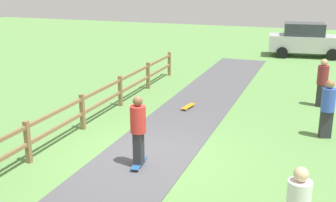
{
  "coord_description": "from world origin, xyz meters",
  "views": [
    {
      "loc": [
        4.01,
        -9.22,
        4.51
      ],
      "look_at": [
        -0.05,
        1.85,
        1.0
      ],
      "focal_mm": 45.15,
      "sensor_mm": 36.0,
      "label": 1
    }
  ],
  "objects": [
    {
      "name": "parked_car_silver",
      "position": [
        3.12,
        16.25,
        0.96
      ],
      "size": [
        4.37,
        2.36,
        1.92
      ],
      "color": "#B7B7BC",
      "rests_on": "ground_plane"
    },
    {
      "name": "bystander_maroon",
      "position": [
        4.15,
        6.29,
        0.95
      ],
      "size": [
        0.51,
        0.51,
        1.72
      ],
      "color": "#2D2D33",
      "rests_on": "ground_plane"
    },
    {
      "name": "skateboard_loose",
      "position": [
        -0.2,
        4.36,
        0.09
      ],
      "size": [
        0.32,
        0.82,
        0.08
      ],
      "color": "#BF8C19",
      "rests_on": "asphalt_path"
    },
    {
      "name": "bystander_blue",
      "position": [
        4.34,
        3.09,
        0.94
      ],
      "size": [
        0.48,
        0.48,
        1.71
      ],
      "color": "#2D2D33",
      "rests_on": "ground_plane"
    },
    {
      "name": "skater_riding",
      "position": [
        0.07,
        -0.54,
        1.01
      ],
      "size": [
        0.42,
        0.82,
        1.78
      ],
      "color": "#265999",
      "rests_on": "asphalt_path"
    },
    {
      "name": "wooden_fence",
      "position": [
        -2.6,
        0.0,
        0.67
      ],
      "size": [
        0.12,
        18.12,
        1.1
      ],
      "color": "olive",
      "rests_on": "ground_plane"
    },
    {
      "name": "asphalt_path",
      "position": [
        0.0,
        0.0,
        0.01
      ],
      "size": [
        2.4,
        28.0,
        0.02
      ],
      "primitive_type": "cube",
      "color": "#515156",
      "rests_on": "ground_plane"
    },
    {
      "name": "ground_plane",
      "position": [
        0.0,
        0.0,
        0.0
      ],
      "size": [
        60.0,
        60.0,
        0.0
      ],
      "primitive_type": "plane",
      "color": "#60934C"
    }
  ]
}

